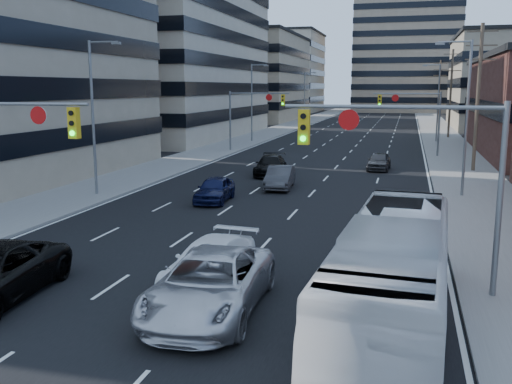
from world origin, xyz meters
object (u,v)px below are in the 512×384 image
(transit_bus, at_px, (393,276))
(sedan_blue, at_px, (215,189))
(white_van, at_px, (210,262))
(silver_suv, at_px, (210,284))

(transit_bus, bearing_deg, sedan_blue, 127.28)
(white_van, relative_size, transit_bus, 0.44)
(white_van, relative_size, sedan_blue, 1.18)
(silver_suv, relative_size, transit_bus, 0.56)
(transit_bus, distance_m, sedan_blue, 18.41)
(silver_suv, xyz_separation_m, sedan_blue, (-5.12, 15.30, -0.14))
(transit_bus, xyz_separation_m, sedan_blue, (-10.21, 15.30, -0.83))
(silver_suv, height_order, transit_bus, transit_bus)
(white_van, xyz_separation_m, silver_suv, (0.83, -2.35, 0.14))
(white_van, xyz_separation_m, transit_bus, (5.91, -2.35, 0.82))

